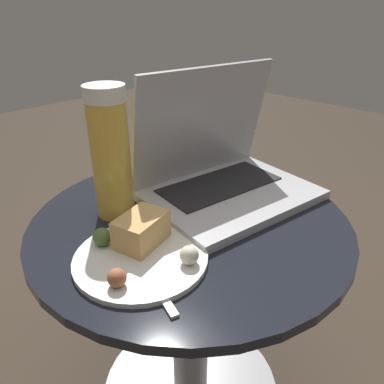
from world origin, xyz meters
name	(u,v)px	position (x,y,z in m)	size (l,w,h in m)	color
table	(190,289)	(0.00, 0.00, 0.33)	(0.61, 0.61, 0.51)	#9E9EA3
laptop	(221,171)	(0.12, 0.03, 0.56)	(0.37, 0.30, 0.26)	#B2B2B7
beer_glass	(111,154)	(-0.09, 0.12, 0.63)	(0.07, 0.07, 0.25)	gold
snack_plate	(141,247)	(-0.14, -0.03, 0.52)	(0.22, 0.22, 0.06)	silver
fork	(144,267)	(-0.16, -0.06, 0.51)	(0.08, 0.19, 0.00)	silver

